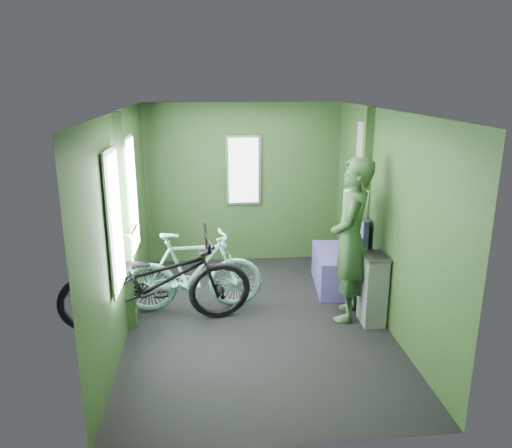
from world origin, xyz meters
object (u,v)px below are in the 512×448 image
Objects in this scene: waste_box at (373,289)px; bench_seat at (339,265)px; passenger at (351,240)px; bicycle_black at (160,326)px; bicycle_mint at (194,310)px.

waste_box is 1.00m from bench_seat.
waste_box is at bearing 75.42° from passenger.
bicycle_black is 2.41m from bench_seat.
bicycle_black is 1.13× the size of passenger.
bench_seat is (1.86, 0.50, 0.30)m from bicycle_mint.
bicycle_black is 0.52m from bicycle_mint.
passenger is 2.29× the size of waste_box.
passenger reaches higher than bicycle_black.
passenger is (1.74, -0.32, 0.91)m from bicycle_mint.
bench_seat reaches higher than bicycle_mint.
passenger is (2.11, 0.04, 0.91)m from bicycle_black.
passenger is 1.03m from bench_seat.
bicycle_black reaches higher than bicycle_mint.
bench_seat reaches higher than waste_box.
bench_seat is at bearing -78.36° from bicycle_mint.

